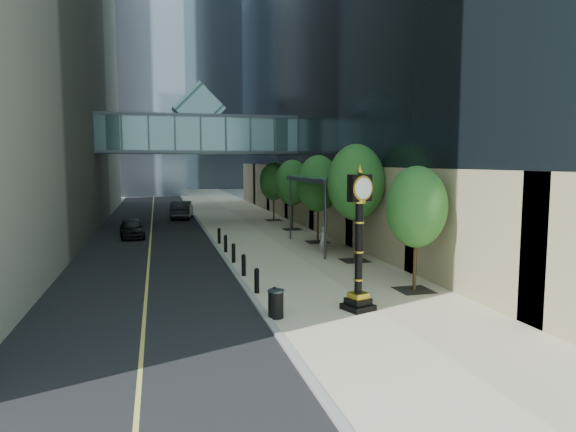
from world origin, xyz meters
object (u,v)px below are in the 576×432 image
Objects in this scene: car_far at (182,210)px; pedestrian at (323,240)px; street_clock at (359,249)px; car_near at (132,228)px; trash_bin at (276,305)px.

pedestrian is at bearing 116.15° from car_far.
street_clock is 1.00× the size of car_far.
street_clock reaches higher than car_far.
car_far is (-7.01, 20.60, 0.02)m from pedestrian.
street_clock is at bearing -72.87° from car_near.
trash_bin is 0.18× the size of car_far.
car_near is at bearing 78.33° from car_far.
car_near is 0.78× the size of car_far.
pedestrian is at bearing 58.55° from street_clock.
car_far is (3.95, 11.47, 0.15)m from car_near.
trash_bin is at bearing 58.08° from pedestrian.
street_clock is 1.28× the size of car_near.
trash_bin is at bearing 164.23° from street_clock.
street_clock reaches higher than trash_bin.
street_clock is 32.17m from car_far.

